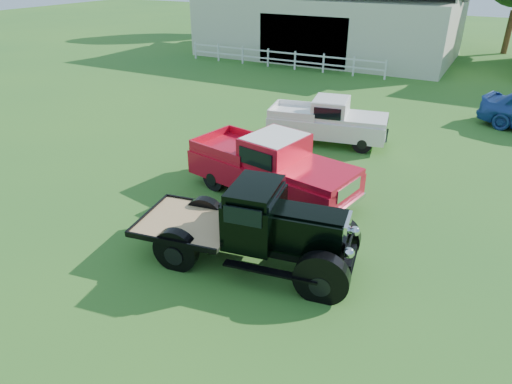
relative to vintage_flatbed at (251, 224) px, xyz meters
The scene contains 6 objects.
ground 1.41m from the vintage_flatbed, 160.03° to the left, with size 120.00×120.00×0.00m, color #2D6625.
shed_left 27.53m from the vintage_flatbed, 106.67° to the left, with size 18.80×10.20×5.60m, color beige, non-canonical shape.
fence_rail 22.18m from the vintage_flatbed, 113.61° to the left, with size 14.20×0.16×1.20m, color white, non-canonical shape.
vintage_flatbed is the anchor object (origin of this frame).
red_pickup 3.58m from the vintage_flatbed, 108.69° to the left, with size 5.49×2.11×2.00m, color red, non-canonical shape.
white_pickup 8.71m from the vintage_flatbed, 98.48° to the left, with size 4.76×1.85×1.75m, color white, non-canonical shape.
Camera 1 is at (5.35, -8.35, 6.62)m, focal length 32.00 mm.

